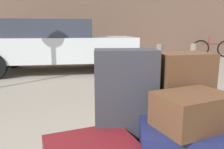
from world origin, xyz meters
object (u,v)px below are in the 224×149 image
(suitcase_brown_rear_right, at_px, (181,102))
(bollard_kerb_mid, at_px, (193,52))
(duffel_bag_brown_topmost_pile, at_px, (192,110))
(bicycle_leaning, at_px, (213,48))
(suitcase_charcoal_stacked_top, at_px, (125,102))
(parked_car, at_px, (54,44))
(bollard_kerb_near, at_px, (160,53))

(suitcase_brown_rear_right, height_order, bollard_kerb_mid, suitcase_brown_rear_right)
(duffel_bag_brown_topmost_pile, bearing_deg, bicycle_leaning, 40.26)
(duffel_bag_brown_topmost_pile, relative_size, bicycle_leaning, 0.22)
(suitcase_charcoal_stacked_top, distance_m, parked_car, 5.13)
(suitcase_charcoal_stacked_top, bearing_deg, bollard_kerb_near, 73.18)
(suitcase_charcoal_stacked_top, relative_size, parked_car, 0.16)
(bollard_kerb_near, distance_m, bollard_kerb_mid, 1.32)
(bicycle_leaning, bearing_deg, suitcase_brown_rear_right, -124.24)
(suitcase_charcoal_stacked_top, xyz_separation_m, bollard_kerb_mid, (3.94, 6.30, -0.37))
(parked_car, bearing_deg, suitcase_charcoal_stacked_top, -79.37)
(duffel_bag_brown_topmost_pile, height_order, bollard_kerb_near, duffel_bag_brown_topmost_pile)
(duffel_bag_brown_topmost_pile, relative_size, parked_car, 0.09)
(duffel_bag_brown_topmost_pile, bearing_deg, suitcase_brown_rear_right, 57.19)
(suitcase_charcoal_stacked_top, xyz_separation_m, suitcase_brown_rear_right, (0.40, -0.01, -0.01))
(duffel_bag_brown_topmost_pile, relative_size, bollard_kerb_near, 0.59)
(bollard_kerb_mid, bearing_deg, suitcase_brown_rear_right, -119.33)
(suitcase_charcoal_stacked_top, relative_size, duffel_bag_brown_topmost_pile, 1.84)
(bicycle_leaning, height_order, bollard_kerb_near, bicycle_leaning)
(bollard_kerb_near, bearing_deg, parked_car, -160.62)
(duffel_bag_brown_topmost_pile, height_order, bicycle_leaning, bicycle_leaning)
(bicycle_leaning, distance_m, bollard_kerb_near, 3.04)
(bollard_kerb_mid, bearing_deg, bollard_kerb_near, 180.00)
(parked_car, distance_m, bicycle_leaning, 6.84)
(suitcase_brown_rear_right, bearing_deg, duffel_bag_brown_topmost_pile, -110.33)
(suitcase_charcoal_stacked_top, xyz_separation_m, parked_car, (-0.95, 5.05, 0.07))
(parked_car, bearing_deg, bicycle_leaning, 20.39)
(bollard_kerb_near, xyz_separation_m, bollard_kerb_mid, (1.32, 0.00, 0.00))
(duffel_bag_brown_topmost_pile, distance_m, bicycle_leaning, 9.31)
(suitcase_brown_rear_right, xyz_separation_m, bollard_kerb_near, (2.23, 6.31, -0.35))
(duffel_bag_brown_topmost_pile, distance_m, bollard_kerb_near, 7.03)
(parked_car, height_order, bollard_kerb_near, parked_car)
(suitcase_brown_rear_right, bearing_deg, parked_car, 101.23)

